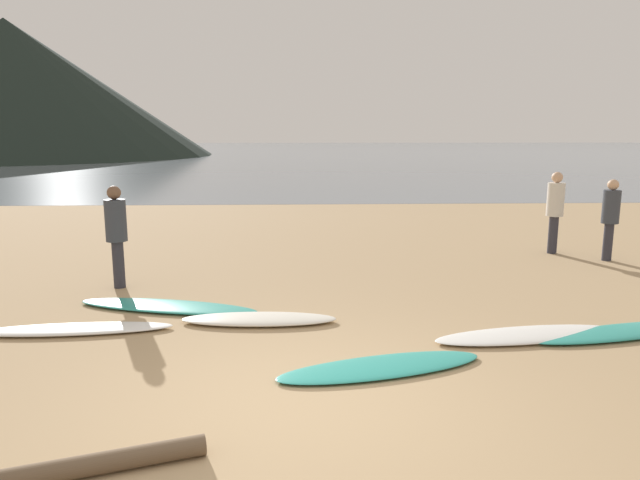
# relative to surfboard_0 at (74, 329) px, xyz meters

# --- Properties ---
(ground_plane) EXTENTS (120.00, 120.00, 0.20)m
(ground_plane) POSITION_rel_surfboard_0_xyz_m (2.76, 7.92, -0.14)
(ground_plane) COLOR tan
(ground_plane) RESTS_ON ground
(ocean_water) EXTENTS (140.00, 100.00, 0.01)m
(ocean_water) POSITION_rel_surfboard_0_xyz_m (2.76, 62.48, -0.04)
(ocean_water) COLOR slate
(ocean_water) RESTS_ON ground
(headland_hill) EXTENTS (37.69, 37.69, 12.84)m
(headland_hill) POSITION_rel_surfboard_0_xyz_m (-24.59, 51.45, 6.38)
(headland_hill) COLOR black
(headland_hill) RESTS_ON ground
(surfboard_0) EXTENTS (2.41, 0.62, 0.08)m
(surfboard_0) POSITION_rel_surfboard_0_xyz_m (0.00, 0.00, 0.00)
(surfboard_0) COLOR white
(surfboard_0) RESTS_ON ground
(surfboard_1) EXTENTS (2.68, 1.21, 0.08)m
(surfboard_1) POSITION_rel_surfboard_0_xyz_m (0.94, 0.91, -0.00)
(surfboard_1) COLOR teal
(surfboard_1) RESTS_ON ground
(surfboard_2) EXTENTS (2.01, 0.60, 0.10)m
(surfboard_2) POSITION_rel_surfboard_0_xyz_m (2.26, 0.27, 0.01)
(surfboard_2) COLOR silver
(surfboard_2) RESTS_ON ground
(surfboard_3) EXTENTS (2.32, 1.15, 0.06)m
(surfboard_3) POSITION_rel_surfboard_0_xyz_m (3.62, -1.29, -0.01)
(surfboard_3) COLOR teal
(surfboard_3) RESTS_ON ground
(surfboard_4) EXTENTS (2.42, 0.94, 0.07)m
(surfboard_4) POSITION_rel_surfboard_0_xyz_m (5.51, -0.42, -0.00)
(surfboard_4) COLOR white
(surfboard_4) RESTS_ON ground
(surfboard_5) EXTENTS (2.61, 1.10, 0.07)m
(surfboard_5) POSITION_rel_surfboard_0_xyz_m (6.70, -0.36, -0.00)
(surfboard_5) COLOR teal
(surfboard_5) RESTS_ON ground
(person_0) EXTENTS (0.31, 0.31, 1.55)m
(person_0) POSITION_rel_surfboard_0_xyz_m (8.66, 3.68, 0.87)
(person_0) COLOR #2D2D38
(person_0) RESTS_ON ground
(person_1) EXTENTS (0.33, 0.33, 1.61)m
(person_1) POSITION_rel_surfboard_0_xyz_m (-0.05, 2.08, 0.91)
(person_1) COLOR #2D2D38
(person_1) RESTS_ON ground
(person_2) EXTENTS (0.33, 0.33, 1.64)m
(person_2) POSITION_rel_surfboard_0_xyz_m (7.90, 4.38, 0.93)
(person_2) COLOR #2D2D38
(person_2) RESTS_ON ground
(driftwood_log) EXTENTS (1.41, 0.59, 0.16)m
(driftwood_log) POSITION_rel_surfboard_0_xyz_m (1.36, -3.04, 0.04)
(driftwood_log) COLOR brown
(driftwood_log) RESTS_ON ground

